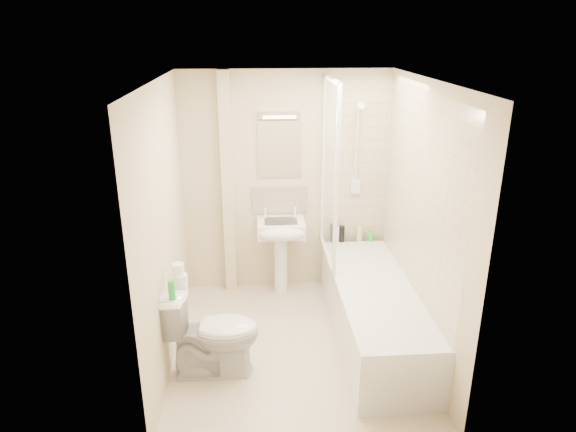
{
  "coord_description": "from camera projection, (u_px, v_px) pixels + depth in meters",
  "views": [
    {
      "loc": [
        -0.35,
        -4.03,
        2.78
      ],
      "look_at": [
        -0.05,
        0.2,
        1.22
      ],
      "focal_mm": 32.0,
      "sensor_mm": 36.0,
      "label": 1
    }
  ],
  "objects": [
    {
      "name": "green_bottle",
      "position": [
        172.0,
        290.0,
        3.98
      ],
      "size": [
        0.05,
        0.05,
        0.16
      ],
      "primitive_type": "cylinder",
      "color": "green",
      "rests_on": "toilet"
    },
    {
      "name": "pedestal_sink",
      "position": [
        281.0,
        237.0,
        5.47
      ],
      "size": [
        0.5,
        0.47,
        0.97
      ],
      "color": "white",
      "rests_on": "ground"
    },
    {
      "name": "toilet_roll_lower",
      "position": [
        181.0,
        281.0,
        4.19
      ],
      "size": [
        0.1,
        0.1,
        0.11
      ],
      "primitive_type": "cylinder",
      "color": "white",
      "rests_on": "toilet"
    },
    {
      "name": "wall_right",
      "position": [
        422.0,
        223.0,
        4.42
      ],
      "size": [
        0.02,
        2.5,
        2.4
      ],
      "primitive_type": "cube",
      "color": "beige",
      "rests_on": "ground"
    },
    {
      "name": "bottle_cream",
      "position": [
        359.0,
        234.0,
        5.68
      ],
      "size": [
        0.06,
        0.06,
        0.16
      ],
      "primitive_type": "cylinder",
      "color": "beige",
      "rests_on": "bathtub"
    },
    {
      "name": "tile_back",
      "position": [
        356.0,
        163.0,
        5.48
      ],
      "size": [
        0.7,
        0.01,
        1.75
      ],
      "primitive_type": "cube",
      "color": "beige",
      "rests_on": "wall_back"
    },
    {
      "name": "wall_left",
      "position": [
        164.0,
        230.0,
        4.27
      ],
      "size": [
        0.02,
        2.5,
        2.4
      ],
      "primitive_type": "cube",
      "color": "beige",
      "rests_on": "ground"
    },
    {
      "name": "shower_fixture",
      "position": [
        357.0,
        153.0,
        5.39
      ],
      "size": [
        0.1,
        0.16,
        0.99
      ],
      "color": "white",
      "rests_on": "wall_back"
    },
    {
      "name": "splashback",
      "position": [
        280.0,
        199.0,
        5.56
      ],
      "size": [
        0.6,
        0.02,
        0.3
      ],
      "primitive_type": "cube",
      "color": "beige",
      "rests_on": "wall_back"
    },
    {
      "name": "bottle_white_a",
      "position": [
        336.0,
        234.0,
        5.66
      ],
      "size": [
        0.06,
        0.06,
        0.17
      ],
      "primitive_type": "cylinder",
      "color": "white",
      "rests_on": "bathtub"
    },
    {
      "name": "floor",
      "position": [
        295.0,
        346.0,
        4.76
      ],
      "size": [
        2.5,
        2.5,
        0.0
      ],
      "primitive_type": "plane",
      "color": "beige",
      "rests_on": "ground"
    },
    {
      "name": "toilet",
      "position": [
        212.0,
        331.0,
        4.29
      ],
      "size": [
        0.48,
        0.79,
        0.79
      ],
      "primitive_type": "imported",
      "rotation": [
        0.0,
        0.0,
        1.55
      ],
      "color": "white",
      "rests_on": "ground"
    },
    {
      "name": "bottle_green",
      "position": [
        371.0,
        237.0,
        5.7
      ],
      "size": [
        0.07,
        0.07,
        0.09
      ],
      "primitive_type": "cylinder",
      "color": "green",
      "rests_on": "bathtub"
    },
    {
      "name": "bottle_black_a",
      "position": [
        333.0,
        233.0,
        5.65
      ],
      "size": [
        0.06,
        0.06,
        0.21
      ],
      "primitive_type": "cylinder",
      "color": "black",
      "rests_on": "bathtub"
    },
    {
      "name": "bathtub",
      "position": [
        374.0,
        311.0,
        4.8
      ],
      "size": [
        0.7,
        2.1,
        0.55
      ],
      "color": "white",
      "rests_on": "ground"
    },
    {
      "name": "ceiling",
      "position": [
        296.0,
        81.0,
        3.93
      ],
      "size": [
        2.2,
        2.5,
        0.02
      ],
      "primitive_type": "cube",
      "color": "white",
      "rests_on": "wall_back"
    },
    {
      "name": "toilet_roll_upper",
      "position": [
        178.0,
        269.0,
        4.17
      ],
      "size": [
        0.1,
        0.1,
        0.09
      ],
      "primitive_type": "cylinder",
      "color": "white",
      "rests_on": "toilet_roll_lower"
    },
    {
      "name": "shower_screen",
      "position": [
        329.0,
        172.0,
        5.03
      ],
      "size": [
        0.04,
        0.92,
        1.8
      ],
      "color": "white",
      "rests_on": "bathtub"
    },
    {
      "name": "wall_back",
      "position": [
        286.0,
        184.0,
        5.52
      ],
      "size": [
        2.2,
        0.02,
        2.4
      ],
      "primitive_type": "cube",
      "color": "beige",
      "rests_on": "ground"
    },
    {
      "name": "pipe_boxing",
      "position": [
        228.0,
        187.0,
        5.42
      ],
      "size": [
        0.12,
        0.12,
        2.4
      ],
      "primitive_type": "cube",
      "color": "beige",
      "rests_on": "ground"
    },
    {
      "name": "bottle_black_b",
      "position": [
        342.0,
        234.0,
        5.67
      ],
      "size": [
        0.06,
        0.06,
        0.18
      ],
      "primitive_type": "cylinder",
      "color": "black",
      "rests_on": "bathtub"
    },
    {
      "name": "tile_right",
      "position": [
        420.0,
        195.0,
        4.43
      ],
      "size": [
        0.01,
        2.1,
        1.75
      ],
      "primitive_type": "cube",
      "color": "beige",
      "rests_on": "wall_right"
    },
    {
      "name": "mirror",
      "position": [
        279.0,
        150.0,
        5.37
      ],
      "size": [
        0.46,
        0.01,
        0.6
      ],
      "primitive_type": "cube",
      "color": "white",
      "rests_on": "wall_back"
    },
    {
      "name": "strip_light",
      "position": [
        279.0,
        115.0,
        5.22
      ],
      "size": [
        0.42,
        0.07,
        0.07
      ],
      "primitive_type": "cube",
      "color": "silver",
      "rests_on": "wall_back"
    }
  ]
}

